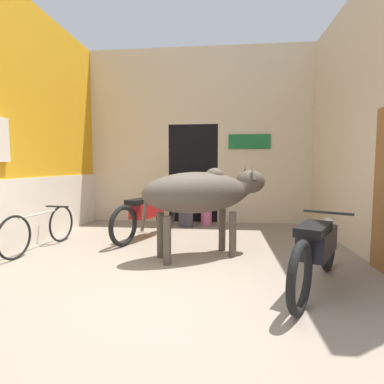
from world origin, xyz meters
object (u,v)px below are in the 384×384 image
object	(u,v)px
shopkeeper_seated	(187,199)
bicycle	(41,229)
motorcycle_near	(317,248)
motorcycle_far	(147,214)
plastic_stool	(206,214)
cow	(203,193)

from	to	relation	value
shopkeeper_seated	bicycle	bearing A→B (deg)	-134.42
motorcycle_near	bicycle	xyz separation A→B (m)	(-3.97, 1.15, -0.12)
motorcycle_near	motorcycle_far	distance (m)	3.24
bicycle	plastic_stool	bearing A→B (deg)	42.51
cow	bicycle	xyz separation A→B (m)	(-2.64, 0.09, -0.62)
shopkeeper_seated	plastic_stool	size ratio (longest dim) A/B	2.68
cow	bicycle	bearing A→B (deg)	177.95
plastic_stool	motorcycle_far	bearing A→B (deg)	-127.24
cow	shopkeeper_seated	distance (m)	2.34
motorcycle_near	motorcycle_far	xyz separation A→B (m)	(-2.46, 2.12, 0.00)
motorcycle_far	shopkeeper_seated	bearing A→B (deg)	63.04
cow	motorcycle_far	bearing A→B (deg)	136.74
motorcycle_near	shopkeeper_seated	world-z (taller)	shopkeeper_seated
motorcycle_far	plastic_stool	world-z (taller)	motorcycle_far
motorcycle_near	motorcycle_far	bearing A→B (deg)	139.23
cow	shopkeeper_seated	world-z (taller)	cow
motorcycle_near	bicycle	world-z (taller)	motorcycle_near
motorcycle_near	motorcycle_far	size ratio (longest dim) A/B	0.95
cow	shopkeeper_seated	bearing A→B (deg)	103.06
cow	motorcycle_near	distance (m)	1.77
motorcycle_far	cow	bearing A→B (deg)	-43.26
bicycle	shopkeeper_seated	xyz separation A→B (m)	(2.12, 2.16, 0.29)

